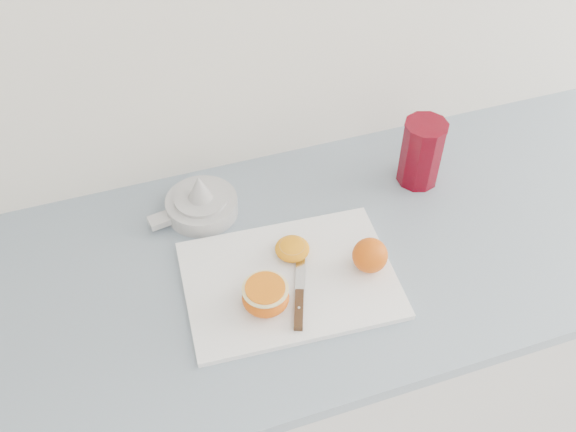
{
  "coord_description": "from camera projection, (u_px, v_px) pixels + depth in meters",
  "views": [
    {
      "loc": [
        -0.34,
        0.94,
        1.84
      ],
      "look_at": [
        -0.08,
        1.74,
        0.96
      ],
      "focal_mm": 40.0,
      "sensor_mm": 36.0,
      "label": 1
    }
  ],
  "objects": [
    {
      "name": "counter",
      "position": [
        336.0,
        361.0,
        1.59
      ],
      "size": [
        2.46,
        0.64,
        0.89
      ],
      "color": "silver",
      "rests_on": "ground"
    },
    {
      "name": "citrus_juicer",
      "position": [
        201.0,
        203.0,
        1.31
      ],
      "size": [
        0.19,
        0.15,
        0.1
      ],
      "color": "silver",
      "rests_on": "counter"
    },
    {
      "name": "whole_orange",
      "position": [
        370.0,
        255.0,
        1.19
      ],
      "size": [
        0.07,
        0.07,
        0.07
      ],
      "color": "#E15700",
      "rests_on": "cutting_board"
    },
    {
      "name": "half_orange",
      "position": [
        266.0,
        296.0,
        1.13
      ],
      "size": [
        0.08,
        0.08,
        0.05
      ],
      "color": "#E15700",
      "rests_on": "cutting_board"
    },
    {
      "name": "cutting_board",
      "position": [
        290.0,
        280.0,
        1.2
      ],
      "size": [
        0.41,
        0.3,
        0.01
      ],
      "primitive_type": "cube",
      "rotation": [
        0.0,
        0.0,
        -0.07
      ],
      "color": "white",
      "rests_on": "counter"
    },
    {
      "name": "paring_knife",
      "position": [
        299.0,
        302.0,
        1.15
      ],
      "size": [
        0.08,
        0.18,
        0.01
      ],
      "color": "#462C1B",
      "rests_on": "cutting_board"
    },
    {
      "name": "red_tumbler",
      "position": [
        421.0,
        155.0,
        1.35
      ],
      "size": [
        0.09,
        0.09,
        0.15
      ],
      "color": "#6A0311",
      "rests_on": "counter"
    },
    {
      "name": "squeezed_shell",
      "position": [
        292.0,
        249.0,
        1.22
      ],
      "size": [
        0.07,
        0.07,
        0.03
      ],
      "color": "orange",
      "rests_on": "cutting_board"
    }
  ]
}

